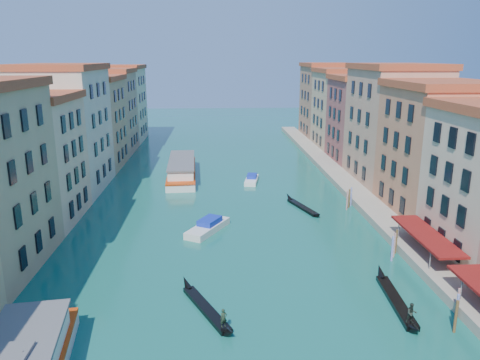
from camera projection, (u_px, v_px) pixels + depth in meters
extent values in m
cube|color=#DCB28A|center=(30.00, 163.00, 63.05)|extent=(12.00, 14.00, 16.50)
cube|color=#9A4121|center=(22.00, 97.00, 60.81)|extent=(12.80, 14.40, 1.00)
cube|color=beige|center=(64.00, 131.00, 78.05)|extent=(12.00, 18.00, 20.00)
cube|color=#9A4121|center=(58.00, 67.00, 75.36)|extent=(12.80, 18.40, 1.00)
cube|color=tan|center=(91.00, 124.00, 94.77)|extent=(12.00, 16.00, 17.50)
cube|color=#9A4121|center=(87.00, 78.00, 92.41)|extent=(12.80, 16.40, 1.00)
cube|color=tan|center=(107.00, 113.00, 109.61)|extent=(12.00, 15.00, 18.50)
cube|color=#9A4121|center=(104.00, 70.00, 107.11)|extent=(12.80, 15.40, 1.00)
cube|color=beige|center=(120.00, 105.00, 124.98)|extent=(12.00, 17.00, 19.00)
cube|color=#9A4121|center=(117.00, 67.00, 122.43)|extent=(12.80, 17.40, 1.00)
cube|color=#C4744F|center=(438.00, 154.00, 65.02)|extent=(12.00, 16.00, 18.00)
cube|color=#9A4121|center=(445.00, 84.00, 62.59)|extent=(12.80, 16.40, 1.00)
cube|color=tan|center=(393.00, 128.00, 81.17)|extent=(12.00, 18.00, 20.00)
cube|color=#9A4121|center=(398.00, 66.00, 78.48)|extent=(12.80, 18.40, 1.00)
cube|color=#984B46|center=(363.00, 123.00, 97.41)|extent=(12.00, 15.00, 17.50)
cube|color=#9A4121|center=(366.00, 77.00, 95.05)|extent=(12.80, 15.40, 1.00)
cube|color=tan|center=(343.00, 112.00, 112.24)|extent=(12.00, 16.00, 18.50)
cube|color=#9A4121|center=(345.00, 70.00, 109.75)|extent=(12.80, 16.40, 1.00)
cube|color=#A66E50|center=(327.00, 103.00, 128.04)|extent=(12.00, 17.00, 19.50)
cube|color=#9A4121|center=(328.00, 65.00, 125.42)|extent=(12.80, 17.40, 1.00)
cube|color=#A49B84|center=(354.00, 191.00, 77.36)|extent=(4.00, 140.00, 1.00)
cylinder|color=slate|center=(461.00, 294.00, 41.91)|extent=(0.12, 0.12, 3.00)
cube|color=maroon|center=(426.00, 235.00, 51.64)|extent=(3.20, 12.60, 0.25)
cylinder|color=slate|center=(430.00, 264.00, 47.89)|extent=(0.12, 0.12, 3.00)
cylinder|color=slate|center=(398.00, 234.00, 56.00)|extent=(0.12, 0.12, 3.00)
cylinder|color=#51391B|center=(456.00, 318.00, 38.36)|extent=(0.24, 0.24, 3.20)
cylinder|color=#51391B|center=(457.00, 312.00, 39.36)|extent=(0.24, 0.24, 3.20)
cylinder|color=#51391B|center=(458.00, 305.00, 40.35)|extent=(0.24, 0.24, 3.20)
cylinder|color=#51391B|center=(392.00, 250.00, 51.87)|extent=(0.24, 0.24, 3.20)
cylinder|color=#51391B|center=(394.00, 246.00, 52.87)|extent=(0.24, 0.24, 3.20)
cylinder|color=#51391B|center=(396.00, 243.00, 53.87)|extent=(0.24, 0.24, 3.20)
cylinder|color=#51391B|center=(347.00, 202.00, 69.24)|extent=(0.24, 0.24, 3.20)
cylinder|color=#51391B|center=(349.00, 199.00, 70.24)|extent=(0.24, 0.24, 3.20)
cylinder|color=#51391B|center=(351.00, 197.00, 71.24)|extent=(0.24, 0.24, 3.20)
cube|color=white|center=(182.00, 173.00, 88.78)|extent=(5.82, 22.30, 1.33)
cube|color=white|center=(182.00, 166.00, 88.42)|extent=(5.10, 17.85, 1.77)
cube|color=slate|center=(182.00, 160.00, 88.15)|extent=(5.45, 18.42, 0.28)
cube|color=#D23E0C|center=(182.00, 170.00, 88.63)|extent=(5.88, 22.30, 0.28)
cube|color=black|center=(206.00, 309.00, 41.88)|extent=(4.51, 8.16, 0.43)
cone|color=black|center=(186.00, 283.00, 45.82)|extent=(1.57, 2.08, 1.59)
cone|color=black|center=(230.00, 333.00, 37.79)|extent=(1.43, 1.78, 1.40)
imported|color=#203120|center=(224.00, 318.00, 38.57)|extent=(0.70, 0.60, 1.63)
cube|color=black|center=(396.00, 301.00, 43.18)|extent=(1.77, 9.38, 0.47)
cone|color=black|center=(380.00, 272.00, 48.09)|extent=(1.07, 2.14, 1.74)
cone|color=black|center=(416.00, 330.00, 38.10)|extent=(1.05, 1.78, 1.53)
imported|color=#222D25|center=(412.00, 313.00, 39.10)|extent=(0.91, 0.73, 1.79)
cube|color=black|center=(303.00, 207.00, 70.10)|extent=(3.49, 8.04, 0.41)
cone|color=black|center=(289.00, 197.00, 74.08)|extent=(1.34, 1.98, 1.52)
cone|color=black|center=(318.00, 215.00, 65.97)|extent=(1.24, 1.68, 1.34)
cube|color=silver|center=(208.00, 228.00, 60.90)|extent=(6.00, 8.03, 0.89)
cube|color=#152EAF|center=(210.00, 221.00, 61.19)|extent=(3.40, 3.91, 0.78)
cube|color=white|center=(252.00, 180.00, 84.84)|extent=(3.13, 6.70, 0.74)
cube|color=#152EAF|center=(252.00, 176.00, 85.12)|extent=(2.12, 3.01, 0.64)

